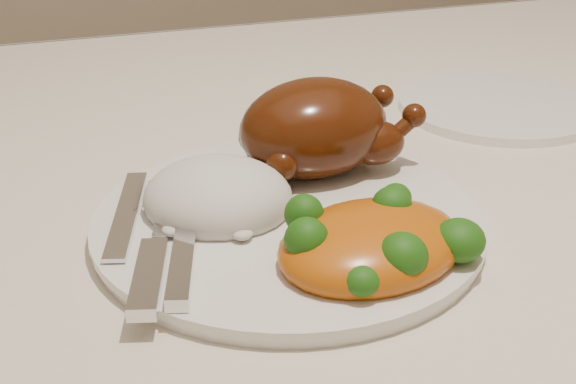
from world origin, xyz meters
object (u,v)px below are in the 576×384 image
object	(u,v)px
dinner_plate	(288,224)
side_plate	(498,106)
dining_table	(393,279)
roast_chicken	(318,127)

from	to	relation	value
dinner_plate	side_plate	world-z (taller)	dinner_plate
dining_table	side_plate	distance (m)	0.22
dining_table	roast_chicken	world-z (taller)	roast_chicken
roast_chicken	side_plate	bearing A→B (deg)	17.98
dinner_plate	dining_table	bearing A→B (deg)	27.34
dinner_plate	side_plate	bearing A→B (deg)	31.22
dining_table	roast_chicken	xyz separation A→B (m)	(-0.07, 0.01, 0.15)
side_plate	roast_chicken	size ratio (longest dim) A/B	1.29
dining_table	side_plate	size ratio (longest dim) A/B	8.08
dinner_plate	roast_chicken	bearing A→B (deg)	54.77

